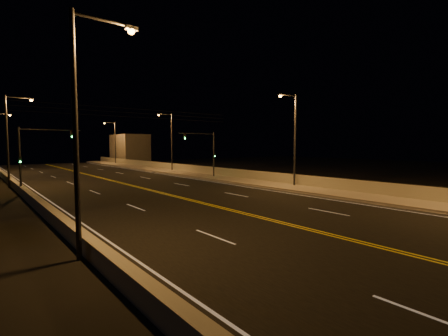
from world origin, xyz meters
TOP-DOWN VIEW (x-y plane):
  - road at (0.00, 20.00)m, footprint 18.00×120.00m
  - sidewalk at (10.80, 20.00)m, footprint 3.60×120.00m
  - curb at (8.93, 20.00)m, footprint 0.14×120.00m
  - parapet_wall at (12.45, 20.00)m, footprint 0.30×120.00m
  - jersey_barrier at (-9.79, 20.00)m, footprint 0.45×120.00m
  - distant_building_right at (16.50, 71.87)m, footprint 6.00×10.00m
  - parapet_rail at (12.45, 20.00)m, footprint 0.06×120.00m
  - lane_markings at (0.00, 19.93)m, footprint 17.32×116.00m
  - streetlight_1 at (11.52, 19.21)m, footprint 2.55×0.28m
  - streetlight_2 at (11.52, 43.54)m, footprint 2.55×0.28m
  - streetlight_3 at (11.52, 68.19)m, footprint 2.55×0.28m
  - streetlight_4 at (-9.92, 11.32)m, footprint 2.55×0.28m
  - streetlight_5 at (-9.92, 36.95)m, footprint 2.55×0.28m
  - traffic_signal_right at (9.97, 31.45)m, footprint 5.11×0.31m
  - traffic_signal_left at (-8.77, 31.45)m, footprint 5.11×0.31m
  - overhead_wires at (0.00, 29.50)m, footprint 22.00×0.03m

SIDE VIEW (x-z plane):
  - road at x=0.00m, z-range 0.00..0.02m
  - lane_markings at x=0.00m, z-range 0.02..0.02m
  - curb at x=8.93m, z-range 0.00..0.15m
  - sidewalk at x=10.80m, z-range 0.00..0.30m
  - jersey_barrier at x=-9.79m, z-range 0.00..0.73m
  - parapet_wall at x=12.45m, z-range 0.30..1.30m
  - parapet_rail at x=12.45m, z-range 1.30..1.36m
  - distant_building_right at x=16.50m, z-range 0.00..6.63m
  - traffic_signal_right at x=9.97m, z-range 0.80..6.61m
  - traffic_signal_left at x=-8.77m, z-range 0.80..6.61m
  - streetlight_1 at x=11.52m, z-range 0.71..9.81m
  - streetlight_2 at x=11.52m, z-range 0.71..9.81m
  - streetlight_3 at x=11.52m, z-range 0.71..9.81m
  - streetlight_4 at x=-9.92m, z-range 0.71..9.81m
  - streetlight_5 at x=-9.92m, z-range 0.71..9.81m
  - overhead_wires at x=0.00m, z-range 6.98..7.81m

